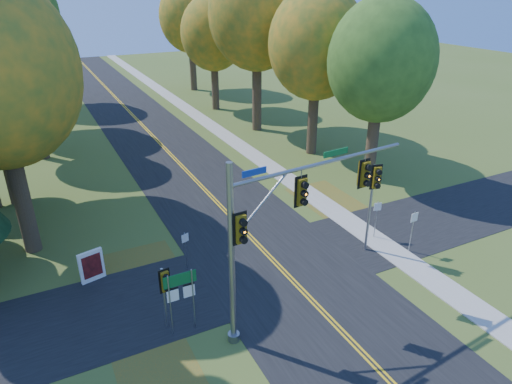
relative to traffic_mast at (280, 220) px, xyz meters
name	(u,v)px	position (x,y,z in m)	size (l,w,h in m)	color
ground	(297,285)	(2.13, 1.85, -5.03)	(160.00, 160.00, 0.00)	#465C20
road_main	(297,285)	(2.13, 1.85, -5.02)	(8.00, 160.00, 0.02)	black
road_cross	(277,264)	(2.13, 3.85, -5.02)	(60.00, 6.00, 0.02)	black
centerline_left	(295,285)	(2.03, 1.85, -5.01)	(0.10, 160.00, 0.01)	gold
centerline_right	(299,284)	(2.23, 1.85, -5.01)	(0.10, 160.00, 0.01)	gold
sidewalk_east	(395,253)	(8.33, 1.85, -5.00)	(1.60, 160.00, 0.06)	#9E998E
leaf_patch_w_near	(143,277)	(-4.37, 5.85, -5.02)	(4.00, 6.00, 0.00)	brown
leaf_patch_e	(338,207)	(8.93, 7.85, -5.02)	(3.50, 8.00, 0.00)	brown
tree_e_a	(381,61)	(13.70, 10.62, 3.50)	(7.20, 7.20, 12.73)	#38281C
tree_e_b	(317,44)	(13.10, 17.43, 3.87)	(7.60, 7.60, 13.33)	#38281C
tree_w_c	(25,60)	(-7.41, 26.32, 2.91)	(6.80, 6.80, 11.91)	#38281C
tree_e_c	(257,14)	(12.01, 25.54, 5.63)	(8.80, 8.80, 15.79)	#38281C
tree_w_d	(10,25)	(-7.99, 35.04, 4.75)	(8.20, 8.20, 14.56)	#38281C
tree_e_d	(214,33)	(11.40, 34.72, 3.21)	(7.00, 7.00, 12.32)	#38281C
tree_w_e	(20,14)	(-6.79, 45.94, 5.04)	(8.40, 8.40, 14.97)	#38281C
tree_e_e	(190,17)	(12.60, 45.43, 4.16)	(7.80, 7.80, 13.74)	#38281C
traffic_mast	(280,220)	(0.00, 0.00, 0.00)	(8.60, 1.36, 7.82)	gray
east_signal_pole	(374,187)	(7.11, 2.71, -1.16)	(0.58, 0.69, 5.11)	#94969C
ped_signal_pole	(165,285)	(-4.30, 1.66, -2.77)	(0.48, 0.56, 3.04)	#909398
route_sign_cluster	(181,290)	(-3.76, 1.32, -2.96)	(1.37, 0.08, 2.94)	gray
info_kiosk	(92,266)	(-6.58, 6.71, -4.21)	(1.20, 0.44, 1.66)	white
reg_sign_e_north	(377,213)	(8.45, 3.72, -3.45)	(0.44, 0.13, 2.30)	gray
reg_sign_e_south	(413,225)	(9.16, 1.69, -3.36)	(0.47, 0.08, 2.44)	gray
reg_sign_w	(185,245)	(-2.17, 5.56, -3.57)	(0.39, 0.15, 2.13)	gray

